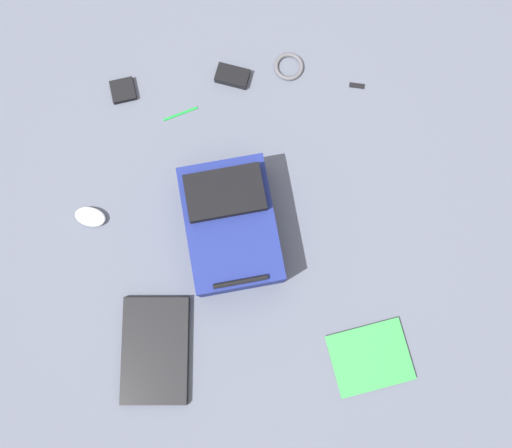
{
  "coord_description": "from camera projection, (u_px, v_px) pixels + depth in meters",
  "views": [
    {
      "loc": [
        0.35,
        0.02,
        1.9
      ],
      "look_at": [
        0.02,
        0.04,
        0.02
      ],
      "focal_mm": 38.66,
      "sensor_mm": 36.0,
      "label": 1
    }
  ],
  "objects": [
    {
      "name": "ground_plane",
      "position": [
        243.0,
        219.0,
        1.93
      ],
      "size": [
        4.12,
        4.12,
        0.0
      ],
      "primitive_type": "plane",
      "color": "#4C5160"
    },
    {
      "name": "backpack",
      "position": [
        231.0,
        225.0,
        1.83
      ],
      "size": [
        0.45,
        0.33,
        0.2
      ],
      "color": "navy",
      "rests_on": "ground_plane"
    },
    {
      "name": "laptop",
      "position": [
        155.0,
        350.0,
        1.84
      ],
      "size": [
        0.37,
        0.25,
        0.03
      ],
      "color": "black",
      "rests_on": "ground_plane"
    },
    {
      "name": "book_blue",
      "position": [
        370.0,
        357.0,
        1.84
      ],
      "size": [
        0.25,
        0.29,
        0.01
      ],
      "color": "silver",
      "rests_on": "ground_plane"
    },
    {
      "name": "computer_mouse",
      "position": [
        90.0,
        217.0,
        1.91
      ],
      "size": [
        0.1,
        0.12,
        0.04
      ],
      "primitive_type": "ellipsoid",
      "rotation": [
        0.0,
        0.0,
        5.97
      ],
      "color": "silver",
      "rests_on": "ground_plane"
    },
    {
      "name": "cable_coil",
      "position": [
        289.0,
        67.0,
        2.02
      ],
      "size": [
        0.11,
        0.11,
        0.02
      ],
      "primitive_type": "torus",
      "color": "#4C4C51",
      "rests_on": "ground_plane"
    },
    {
      "name": "power_brick",
      "position": [
        233.0,
        76.0,
        2.0
      ],
      "size": [
        0.1,
        0.13,
        0.03
      ],
      "primitive_type": "cube",
      "rotation": [
        0.0,
        0.0,
        -0.34
      ],
      "color": "black",
      "rests_on": "ground_plane"
    },
    {
      "name": "pen_black",
      "position": [
        180.0,
        113.0,
        1.99
      ],
      "size": [
        0.05,
        0.13,
        0.01
      ],
      "primitive_type": "cylinder",
      "rotation": [
        1.57,
        0.0,
        0.3
      ],
      "color": "#198C33",
      "rests_on": "ground_plane"
    },
    {
      "name": "earbud_pouch",
      "position": [
        123.0,
        91.0,
        2.0
      ],
      "size": [
        0.1,
        0.1,
        0.02
      ],
      "primitive_type": "cube",
      "rotation": [
        0.0,
        0.0,
        1.72
      ],
      "color": "black",
      "rests_on": "ground_plane"
    },
    {
      "name": "usb_stick",
      "position": [
        357.0,
        85.0,
        2.01
      ],
      "size": [
        0.03,
        0.06,
        0.01
      ],
      "primitive_type": "cube",
      "rotation": [
        0.0,
        0.0,
        -0.21
      ],
      "color": "black",
      "rests_on": "ground_plane"
    }
  ]
}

